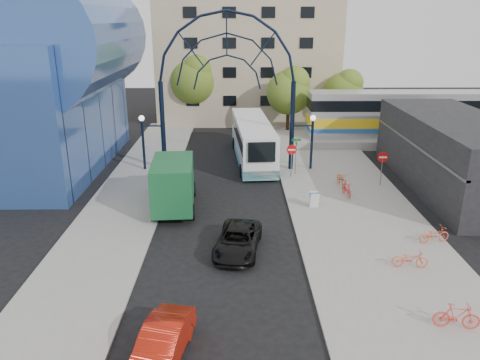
{
  "coord_description": "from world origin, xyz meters",
  "views": [
    {
      "loc": [
        0.66,
        -21.49,
        11.55
      ],
      "look_at": [
        0.9,
        6.0,
        1.95
      ],
      "focal_mm": 35.0,
      "sensor_mm": 36.0,
      "label": 1
    }
  ],
  "objects_px": {
    "gateway_arch": "(227,60)",
    "train_car": "(441,114)",
    "stop_sign": "(292,153)",
    "tree_north_c": "(345,90)",
    "city_bus": "(253,140)",
    "red_sedan": "(162,344)",
    "bike_near_b": "(347,188)",
    "tree_north_a": "(290,90)",
    "sandwich_board": "(314,198)",
    "bike_far_b": "(457,316)",
    "bike_near_a": "(341,179)",
    "green_truck": "(174,183)",
    "tree_north_b": "(194,78)",
    "street_name_sign": "(296,149)",
    "bike_far_c": "(410,259)",
    "do_not_enter_sign": "(382,161)",
    "bike_far_a": "(434,235)",
    "black_suv": "(238,240)"
  },
  "relations": [
    {
      "from": "do_not_enter_sign",
      "to": "bike_far_a",
      "type": "relative_size",
      "value": 1.44
    },
    {
      "from": "city_bus",
      "to": "bike_near_a",
      "type": "distance_m",
      "value": 9.25
    },
    {
      "from": "gateway_arch",
      "to": "green_truck",
      "type": "bearing_deg",
      "value": -113.21
    },
    {
      "from": "tree_north_a",
      "to": "bike_far_a",
      "type": "xyz_separation_m",
      "value": [
        5.11,
        -24.93,
        -4.03
      ]
    },
    {
      "from": "bike_far_b",
      "to": "bike_far_c",
      "type": "relative_size",
      "value": 1.03
    },
    {
      "from": "stop_sign",
      "to": "tree_north_c",
      "type": "xyz_separation_m",
      "value": [
        7.32,
        15.93,
        2.28
      ]
    },
    {
      "from": "red_sedan",
      "to": "bike_far_c",
      "type": "xyz_separation_m",
      "value": [
        10.99,
        6.22,
        -0.1
      ]
    },
    {
      "from": "tree_north_b",
      "to": "city_bus",
      "type": "height_order",
      "value": "tree_north_b"
    },
    {
      "from": "bike_near_a",
      "to": "train_car",
      "type": "bearing_deg",
      "value": 41.31
    },
    {
      "from": "gateway_arch",
      "to": "train_car",
      "type": "xyz_separation_m",
      "value": [
        20.0,
        8.0,
        -5.66
      ]
    },
    {
      "from": "do_not_enter_sign",
      "to": "black_suv",
      "type": "distance_m",
      "value": 14.2
    },
    {
      "from": "do_not_enter_sign",
      "to": "green_truck",
      "type": "xyz_separation_m",
      "value": [
        -14.27,
        -3.64,
        -0.32
      ]
    },
    {
      "from": "gateway_arch",
      "to": "stop_sign",
      "type": "distance_m",
      "value": 8.37
    },
    {
      "from": "bike_near_b",
      "to": "bike_far_b",
      "type": "bearing_deg",
      "value": -93.24
    },
    {
      "from": "bike_far_c",
      "to": "tree_north_a",
      "type": "bearing_deg",
      "value": 11.32
    },
    {
      "from": "tree_north_c",
      "to": "red_sedan",
      "type": "relative_size",
      "value": 1.6
    },
    {
      "from": "stop_sign",
      "to": "red_sedan",
      "type": "distance_m",
      "value": 21.01
    },
    {
      "from": "street_name_sign",
      "to": "bike_far_a",
      "type": "bearing_deg",
      "value": -62.52
    },
    {
      "from": "stop_sign",
      "to": "bike_far_b",
      "type": "relative_size",
      "value": 1.41
    },
    {
      "from": "red_sedan",
      "to": "do_not_enter_sign",
      "type": "bearing_deg",
      "value": 64.8
    },
    {
      "from": "bike_near_a",
      "to": "bike_far_c",
      "type": "xyz_separation_m",
      "value": [
        0.84,
        -11.59,
        -0.05
      ]
    },
    {
      "from": "city_bus",
      "to": "red_sedan",
      "type": "bearing_deg",
      "value": -103.37
    },
    {
      "from": "stop_sign",
      "to": "city_bus",
      "type": "bearing_deg",
      "value": 119.58
    },
    {
      "from": "sandwich_board",
      "to": "bike_far_b",
      "type": "relative_size",
      "value": 0.56
    },
    {
      "from": "stop_sign",
      "to": "tree_north_c",
      "type": "relative_size",
      "value": 0.38
    },
    {
      "from": "tree_north_b",
      "to": "green_truck",
      "type": "xyz_separation_m",
      "value": [
        0.6,
        -23.56,
        -3.61
      ]
    },
    {
      "from": "bike_near_b",
      "to": "sandwich_board",
      "type": "bearing_deg",
      "value": -148.56
    },
    {
      "from": "city_bus",
      "to": "sandwich_board",
      "type": "bearing_deg",
      "value": -76.0
    },
    {
      "from": "city_bus",
      "to": "bike_far_b",
      "type": "distance_m",
      "value": 24.2
    },
    {
      "from": "green_truck",
      "to": "bike_near_b",
      "type": "distance_m",
      "value": 11.55
    },
    {
      "from": "red_sedan",
      "to": "bike_near_b",
      "type": "relative_size",
      "value": 2.42
    },
    {
      "from": "green_truck",
      "to": "bike_far_b",
      "type": "distance_m",
      "value": 17.77
    },
    {
      "from": "tree_north_c",
      "to": "tree_north_a",
      "type": "bearing_deg",
      "value": -161.56
    },
    {
      "from": "sandwich_board",
      "to": "train_car",
      "type": "distance_m",
      "value": 21.65
    },
    {
      "from": "tree_north_c",
      "to": "sandwich_board",
      "type": "bearing_deg",
      "value": -106.55
    },
    {
      "from": "do_not_enter_sign",
      "to": "street_name_sign",
      "type": "distance_m",
      "value": 6.36
    },
    {
      "from": "tree_north_a",
      "to": "train_car",
      "type": "bearing_deg",
      "value": -15.8
    },
    {
      "from": "gateway_arch",
      "to": "sandwich_board",
      "type": "relative_size",
      "value": 13.8
    },
    {
      "from": "stop_sign",
      "to": "tree_north_a",
      "type": "relative_size",
      "value": 0.36
    },
    {
      "from": "stop_sign",
      "to": "bike_far_a",
      "type": "xyz_separation_m",
      "value": [
        6.43,
        -11.0,
        -1.42
      ]
    },
    {
      "from": "city_bus",
      "to": "green_truck",
      "type": "height_order",
      "value": "city_bus"
    },
    {
      "from": "green_truck",
      "to": "tree_north_c",
      "type": "bearing_deg",
      "value": 50.58
    },
    {
      "from": "black_suv",
      "to": "tree_north_b",
      "type": "bearing_deg",
      "value": 107.69
    },
    {
      "from": "gateway_arch",
      "to": "tree_north_b",
      "type": "height_order",
      "value": "gateway_arch"
    },
    {
      "from": "red_sedan",
      "to": "street_name_sign",
      "type": "bearing_deg",
      "value": 81.48
    },
    {
      "from": "street_name_sign",
      "to": "bike_near_a",
      "type": "bearing_deg",
      "value": -41.46
    },
    {
      "from": "street_name_sign",
      "to": "bike_near_b",
      "type": "distance_m",
      "value": 5.65
    },
    {
      "from": "bike_near_a",
      "to": "bike_far_a",
      "type": "bearing_deg",
      "value": -75.36
    },
    {
      "from": "stop_sign",
      "to": "red_sedan",
      "type": "xyz_separation_m",
      "value": [
        -6.78,
        -19.85,
        -1.32
      ]
    },
    {
      "from": "bike_near_b",
      "to": "red_sedan",
      "type": "bearing_deg",
      "value": -129.92
    }
  ]
}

